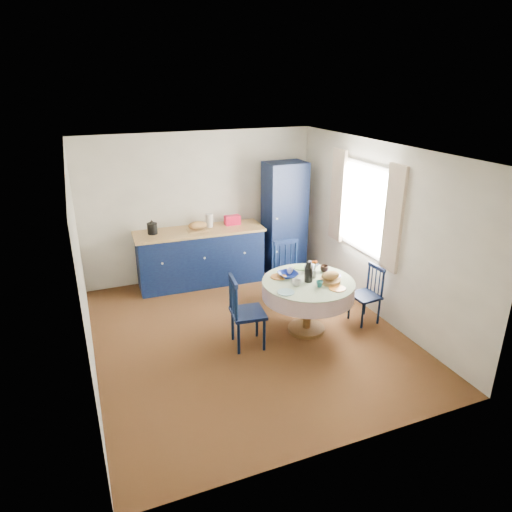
{
  "coord_description": "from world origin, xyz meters",
  "views": [
    {
      "loc": [
        -1.92,
        -5.1,
        3.3
      ],
      "look_at": [
        0.2,
        0.2,
        1.06
      ],
      "focal_mm": 32.0,
      "sensor_mm": 36.0,
      "label": 1
    }
  ],
  "objects": [
    {
      "name": "floor",
      "position": [
        0.0,
        0.0,
        0.0
      ],
      "size": [
        4.5,
        4.5,
        0.0
      ],
      "primitive_type": "plane",
      "color": "black",
      "rests_on": "ground"
    },
    {
      "name": "ceiling",
      "position": [
        0.0,
        0.0,
        2.5
      ],
      "size": [
        4.5,
        4.5,
        0.0
      ],
      "primitive_type": "plane",
      "rotation": [
        3.14,
        0.0,
        0.0
      ],
      "color": "white",
      "rests_on": "wall_back"
    },
    {
      "name": "wall_back",
      "position": [
        0.0,
        2.25,
        1.25
      ],
      "size": [
        4.0,
        0.02,
        2.5
      ],
      "primitive_type": "cube",
      "color": "beige",
      "rests_on": "floor"
    },
    {
      "name": "wall_left",
      "position": [
        -2.0,
        0.0,
        1.25
      ],
      "size": [
        0.02,
        4.5,
        2.5
      ],
      "primitive_type": "cube",
      "color": "beige",
      "rests_on": "floor"
    },
    {
      "name": "wall_right",
      "position": [
        2.0,
        0.0,
        1.25
      ],
      "size": [
        0.02,
        4.5,
        2.5
      ],
      "primitive_type": "cube",
      "color": "beige",
      "rests_on": "floor"
    },
    {
      "name": "window",
      "position": [
        1.95,
        0.3,
        1.52
      ],
      "size": [
        0.1,
        1.74,
        1.45
      ],
      "color": "white",
      "rests_on": "wall_right"
    },
    {
      "name": "kitchen_counter",
      "position": [
        -0.13,
        1.9,
        0.49
      ],
      "size": [
        2.16,
        0.74,
        1.19
      ],
      "rotation": [
        0.0,
        0.0,
        -0.04
      ],
      "color": "black",
      "rests_on": "floor"
    },
    {
      "name": "pantry_cabinet",
      "position": [
        1.4,
        1.85,
        0.99
      ],
      "size": [
        0.7,
        0.52,
        1.98
      ],
      "rotation": [
        0.0,
        0.0,
        0.02
      ],
      "color": "black",
      "rests_on": "floor"
    },
    {
      "name": "dining_table",
      "position": [
        0.81,
        -0.19,
        0.63
      ],
      "size": [
        1.24,
        1.24,
        1.03
      ],
      "color": "#503216",
      "rests_on": "floor"
    },
    {
      "name": "chair_left",
      "position": [
        -0.13,
        -0.23,
        0.5
      ],
      "size": [
        0.47,
        0.48,
        0.98
      ],
      "rotation": [
        0.0,
        0.0,
        1.46
      ],
      "color": "black",
      "rests_on": "floor"
    },
    {
      "name": "chair_far",
      "position": [
        0.96,
        0.72,
        0.49
      ],
      "size": [
        0.44,
        0.42,
        0.97
      ],
      "rotation": [
        0.0,
        0.0,
        -0.03
      ],
      "color": "black",
      "rests_on": "floor"
    },
    {
      "name": "chair_right",
      "position": [
        1.72,
        -0.27,
        0.43
      ],
      "size": [
        0.38,
        0.4,
        0.84
      ],
      "rotation": [
        0.0,
        0.0,
        -1.5
      ],
      "color": "black",
      "rests_on": "floor"
    },
    {
      "name": "mug_a",
      "position": [
        0.58,
        -0.27,
        0.8
      ],
      "size": [
        0.11,
        0.11,
        0.09
      ],
      "primitive_type": "imported",
      "color": "silver",
      "rests_on": "dining_table"
    },
    {
      "name": "mug_b",
      "position": [
        0.85,
        -0.41,
        0.79
      ],
      "size": [
        0.09,
        0.09,
        0.08
      ],
      "primitive_type": "imported",
      "color": "#276E6D",
      "rests_on": "dining_table"
    },
    {
      "name": "mug_c",
      "position": [
        1.16,
        0.01,
        0.8
      ],
      "size": [
        0.12,
        0.12,
        0.09
      ],
      "primitive_type": "imported",
      "color": "black",
      "rests_on": "dining_table"
    },
    {
      "name": "mug_d",
      "position": [
        0.68,
        0.12,
        0.8
      ],
      "size": [
        0.1,
        0.1,
        0.09
      ],
      "primitive_type": "imported",
      "color": "silver",
      "rests_on": "dining_table"
    },
    {
      "name": "cobalt_bowl",
      "position": [
        0.6,
        0.03,
        0.79
      ],
      "size": [
        0.27,
        0.27,
        0.07
      ],
      "primitive_type": "imported",
      "color": "navy",
      "rests_on": "dining_table"
    }
  ]
}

